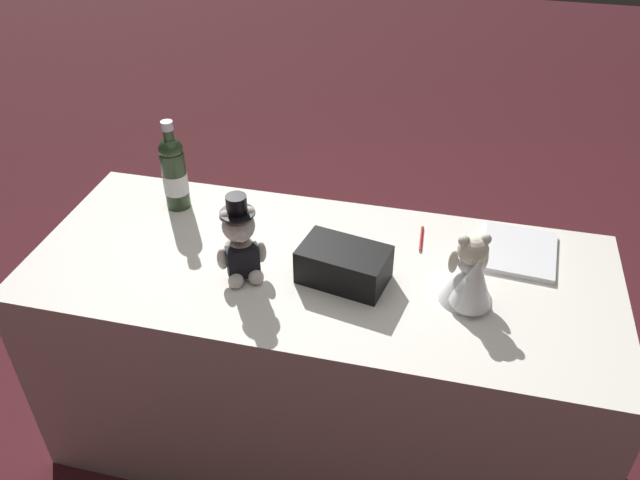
# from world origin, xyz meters

# --- Properties ---
(ground_plane) EXTENTS (12.00, 12.00, 0.00)m
(ground_plane) POSITION_xyz_m (0.00, 0.00, 0.00)
(ground_plane) COLOR #47191E
(reception_table) EXTENTS (1.82, 0.75, 0.79)m
(reception_table) POSITION_xyz_m (0.00, 0.00, 0.40)
(reception_table) COLOR white
(reception_table) RESTS_ON ground_plane
(teddy_bear_groom) EXTENTS (0.14, 0.14, 0.28)m
(teddy_bear_groom) POSITION_xyz_m (0.22, 0.10, 0.91)
(teddy_bear_groom) COLOR silver
(teddy_bear_groom) RESTS_ON reception_table
(teddy_bear_bride) EXTENTS (0.17, 0.21, 0.23)m
(teddy_bear_bride) POSITION_xyz_m (-0.45, 0.06, 0.89)
(teddy_bear_bride) COLOR white
(teddy_bear_bride) RESTS_ON reception_table
(champagne_bottle) EXTENTS (0.08, 0.08, 0.32)m
(champagne_bottle) POSITION_xyz_m (0.56, -0.22, 0.93)
(champagne_bottle) COLOR #283A20
(champagne_bottle) RESTS_ON reception_table
(signing_pen) EXTENTS (0.02, 0.14, 0.01)m
(signing_pen) POSITION_xyz_m (-0.29, -0.20, 0.80)
(signing_pen) COLOR maroon
(signing_pen) RESTS_ON reception_table
(gift_case_black) EXTENTS (0.28, 0.20, 0.11)m
(gift_case_black) POSITION_xyz_m (-0.08, 0.05, 0.85)
(gift_case_black) COLOR black
(gift_case_black) RESTS_ON reception_table
(guestbook) EXTENTS (0.25, 0.27, 0.02)m
(guestbook) POSITION_xyz_m (-0.60, -0.21, 0.80)
(guestbook) COLOR white
(guestbook) RESTS_ON reception_table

